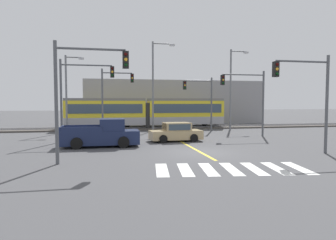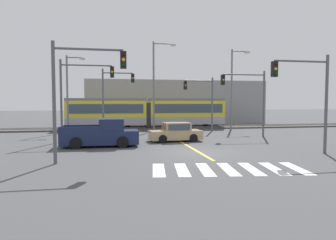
{
  "view_description": "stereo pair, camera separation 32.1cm",
  "coord_description": "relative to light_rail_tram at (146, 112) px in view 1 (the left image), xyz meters",
  "views": [
    {
      "loc": [
        -5.71,
        -17.93,
        3.18
      ],
      "look_at": [
        -0.56,
        7.8,
        1.6
      ],
      "focal_mm": 32.0,
      "sensor_mm": 36.0,
      "label": 1
    },
    {
      "loc": [
        -5.39,
        -17.99,
        3.18
      ],
      "look_at": [
        -0.56,
        7.8,
        1.6
      ],
      "focal_mm": 32.0,
      "sensor_mm": 36.0,
      "label": 2
    }
  ],
  "objects": [
    {
      "name": "ground_plane",
      "position": [
        1.26,
        -17.32,
        -2.05
      ],
      "size": [
        200.0,
        200.0,
        0.0
      ],
      "primitive_type": "plane",
      "color": "#474749"
    },
    {
      "name": "track_bed",
      "position": [
        1.26,
        0.01,
        -1.96
      ],
      "size": [
        120.0,
        4.0,
        0.18
      ],
      "primitive_type": "cube",
      "color": "#4C4742",
      "rests_on": "ground"
    },
    {
      "name": "rail_near",
      "position": [
        1.26,
        -0.71,
        -1.82
      ],
      "size": [
        120.0,
        0.08,
        0.1
      ],
      "primitive_type": "cube",
      "color": "#939399",
      "rests_on": "track_bed"
    },
    {
      "name": "rail_far",
      "position": [
        1.26,
        0.73,
        -1.82
      ],
      "size": [
        120.0,
        0.08,
        0.1
      ],
      "primitive_type": "cube",
      "color": "#939399",
      "rests_on": "track_bed"
    },
    {
      "name": "light_rail_tram",
      "position": [
        0.0,
        0.0,
        0.0
      ],
      "size": [
        18.5,
        2.64,
        3.43
      ],
      "color": "#9E9EA3",
      "rests_on": "track_bed"
    },
    {
      "name": "crosswalk_stripe_0",
      "position": [
        -2.0,
        -21.63,
        -2.04
      ],
      "size": [
        0.93,
        2.85,
        0.01
      ],
      "primitive_type": "cube",
      "rotation": [
        0.0,
        0.0,
        -0.14
      ],
      "color": "silver",
      "rests_on": "ground"
    },
    {
      "name": "crosswalk_stripe_1",
      "position": [
        -0.91,
        -21.77,
        -2.04
      ],
      "size": [
        0.93,
        2.85,
        0.01
      ],
      "primitive_type": "cube",
      "rotation": [
        0.0,
        0.0,
        -0.14
      ],
      "color": "silver",
      "rests_on": "ground"
    },
    {
      "name": "crosswalk_stripe_2",
      "position": [
        0.18,
        -21.92,
        -2.04
      ],
      "size": [
        0.93,
        2.85,
        0.01
      ],
      "primitive_type": "cube",
      "rotation": [
        0.0,
        0.0,
        -0.14
      ],
      "color": "silver",
      "rests_on": "ground"
    },
    {
      "name": "crosswalk_stripe_3",
      "position": [
        1.26,
        -22.07,
        -2.04
      ],
      "size": [
        0.93,
        2.85,
        0.01
      ],
      "primitive_type": "cube",
      "rotation": [
        0.0,
        0.0,
        -0.14
      ],
      "color": "silver",
      "rests_on": "ground"
    },
    {
      "name": "crosswalk_stripe_4",
      "position": [
        2.35,
        -22.22,
        -2.04
      ],
      "size": [
        0.93,
        2.85,
        0.01
      ],
      "primitive_type": "cube",
      "rotation": [
        0.0,
        0.0,
        -0.14
      ],
      "color": "silver",
      "rests_on": "ground"
    },
    {
      "name": "crosswalk_stripe_5",
      "position": [
        3.44,
        -22.37,
        -2.04
      ],
      "size": [
        0.93,
        2.85,
        0.01
      ],
      "primitive_type": "cube",
      "rotation": [
        0.0,
        0.0,
        -0.14
      ],
      "color": "silver",
      "rests_on": "ground"
    },
    {
      "name": "crosswalk_stripe_6",
      "position": [
        4.53,
        -22.52,
        -2.04
      ],
      "size": [
        0.93,
        2.85,
        0.01
      ],
      "primitive_type": "cube",
      "rotation": [
        0.0,
        0.0,
        -0.14
      ],
      "color": "silver",
      "rests_on": "ground"
    },
    {
      "name": "lane_centre_line",
      "position": [
        1.26,
        -11.03,
        -2.05
      ],
      "size": [
        0.2,
        18.08,
        0.01
      ],
      "primitive_type": "cube",
      "color": "gold",
      "rests_on": "ground"
    },
    {
      "name": "sedan_crossing",
      "position": [
        0.94,
        -11.66,
        -1.35
      ],
      "size": [
        4.32,
        2.15,
        1.52
      ],
      "color": "tan",
      "rests_on": "ground"
    },
    {
      "name": "pickup_truck",
      "position": [
        -4.85,
        -13.5,
        -1.21
      ],
      "size": [
        5.41,
        2.26,
        1.98
      ],
      "color": "#192347",
      "rests_on": "ground"
    },
    {
      "name": "traffic_light_far_right",
      "position": [
        5.44,
        -4.43,
        1.8
      ],
      "size": [
        3.25,
        0.38,
        5.81
      ],
      "color": "#515459",
      "rests_on": "ground"
    },
    {
      "name": "traffic_light_mid_left",
      "position": [
        -6.7,
        -10.39,
        2.3
      ],
      "size": [
        4.25,
        0.38,
        6.55
      ],
      "color": "#515459",
      "rests_on": "ground"
    },
    {
      "name": "traffic_light_near_right",
      "position": [
        7.49,
        -19.14,
        1.94
      ],
      "size": [
        3.75,
        0.38,
        6.03
      ],
      "color": "#515459",
      "rests_on": "ground"
    },
    {
      "name": "traffic_light_near_left",
      "position": [
        -5.79,
        -19.32,
        2.1
      ],
      "size": [
        3.75,
        0.38,
        6.25
      ],
      "color": "#515459",
      "rests_on": "ground"
    },
    {
      "name": "traffic_light_mid_right",
      "position": [
        8.21,
        -9.8,
        2.0
      ],
      "size": [
        4.25,
        0.38,
        6.03
      ],
      "color": "#515459",
      "rests_on": "ground"
    },
    {
      "name": "traffic_light_far_left",
      "position": [
        -3.98,
        -4.41,
        2.22
      ],
      "size": [
        3.25,
        0.38,
        6.52
      ],
      "color": "#515459",
      "rests_on": "ground"
    },
    {
      "name": "street_lamp_west",
      "position": [
        -8.52,
        -2.61,
        2.5
      ],
      "size": [
        1.96,
        0.28,
        8.01
      ],
      "color": "slate",
      "rests_on": "ground"
    },
    {
      "name": "street_lamp_centre",
      "position": [
        0.61,
        -2.75,
        3.45
      ],
      "size": [
        2.54,
        0.28,
        9.73
      ],
      "color": "slate",
      "rests_on": "ground"
    },
    {
      "name": "street_lamp_east",
      "position": [
        9.6,
        -2.78,
        3.14
      ],
      "size": [
        2.23,
        0.28,
        9.19
      ],
      "color": "slate",
      "rests_on": "ground"
    },
    {
      "name": "building_backdrop_far",
      "position": [
        5.25,
        8.43,
        1.08
      ],
      "size": [
        25.86,
        6.0,
        6.26
      ],
      "primitive_type": "cube",
      "color": "gray",
      "rests_on": "ground"
    }
  ]
}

